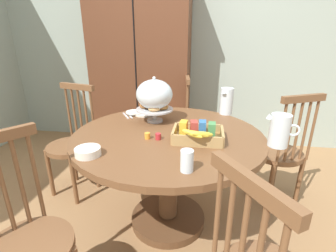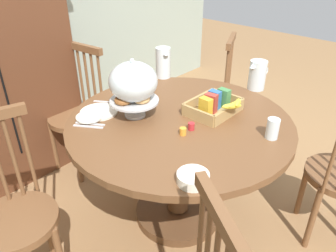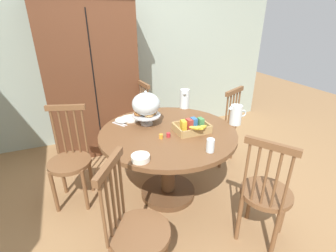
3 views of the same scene
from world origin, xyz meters
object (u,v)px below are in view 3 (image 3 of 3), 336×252
object	(u,v)px
china_plate_small	(123,120)
cereal_bowl	(141,158)
windsor_chair_by_cabinet	(220,128)
windsor_chair_far_side	(70,161)
windsor_chair_host_seat	(136,232)
pastry_stand_with_dome	(146,105)
cereal_basket	(192,127)
milk_pitcher	(185,99)
orange_juice_pitcher	(236,116)
windsor_chair_facing_door	(135,123)
windsor_chair_near_window	(265,195)
china_plate_large	(130,119)
dining_table	(168,149)
drinking_glass	(210,145)
wooden_armoire	(92,79)

from	to	relation	value
china_plate_small	cereal_bowl	world-z (taller)	cereal_bowl
windsor_chair_by_cabinet	windsor_chair_far_side	bearing A→B (deg)	-176.90
windsor_chair_host_seat	pastry_stand_with_dome	distance (m)	1.18
windsor_chair_by_cabinet	cereal_basket	distance (m)	0.88
cereal_basket	milk_pitcher	bearing A→B (deg)	70.73
windsor_chair_by_cabinet	orange_juice_pitcher	size ratio (longest dim) A/B	4.97
windsor_chair_by_cabinet	windsor_chair_facing_door	world-z (taller)	same
windsor_chair_near_window	windsor_chair_far_side	xyz separation A→B (m)	(-1.39, 1.09, 0.00)
cereal_bowl	windsor_chair_far_side	bearing A→B (deg)	126.79
cereal_bowl	china_plate_small	bearing A→B (deg)	86.90
milk_pitcher	windsor_chair_by_cabinet	bearing A→B (deg)	-15.71
orange_juice_pitcher	china_plate_large	xyz separation A→B (m)	(-0.93, 0.51, -0.08)
dining_table	china_plate_small	size ratio (longest dim) A/B	8.55
pastry_stand_with_dome	drinking_glass	xyz separation A→B (m)	(0.30, -0.70, -0.14)
windsor_chair_by_cabinet	windsor_chair_facing_door	size ratio (longest dim) A/B	1.00
milk_pitcher	drinking_glass	bearing A→B (deg)	-104.28
windsor_chair_facing_door	drinking_glass	size ratio (longest dim) A/B	8.86
dining_table	cereal_basket	xyz separation A→B (m)	(0.20, -0.10, 0.24)
windsor_chair_near_window	milk_pitcher	bearing A→B (deg)	93.33
dining_table	cereal_basket	bearing A→B (deg)	-26.71
wooden_armoire	pastry_stand_with_dome	distance (m)	1.17
cereal_bowl	pastry_stand_with_dome	bearing A→B (deg)	68.22
milk_pitcher	windsor_chair_host_seat	bearing A→B (deg)	-126.72
wooden_armoire	windsor_chair_facing_door	distance (m)	0.79
dining_table	windsor_chair_near_window	world-z (taller)	windsor_chair_near_window
windsor_chair_facing_door	windsor_chair_host_seat	xyz separation A→B (m)	(-0.46, -1.71, 0.00)
dining_table	cereal_basket	size ratio (longest dim) A/B	4.06
orange_juice_pitcher	drinking_glass	distance (m)	0.63
pastry_stand_with_dome	windsor_chair_host_seat	bearing A→B (deg)	-112.03
windsor_chair_far_side	cereal_basket	bearing A→B (deg)	-19.61
windsor_chair_facing_door	wooden_armoire	bearing A→B (deg)	137.47
windsor_chair_by_cabinet	cereal_basket	bearing A→B (deg)	-143.47
pastry_stand_with_dome	china_plate_large	world-z (taller)	pastry_stand_with_dome
windsor_chair_near_window	drinking_glass	xyz separation A→B (m)	(-0.33, 0.32, 0.34)
cereal_basket	china_plate_small	distance (m)	0.73
wooden_armoire	orange_juice_pitcher	distance (m)	1.87
dining_table	pastry_stand_with_dome	bearing A→B (deg)	121.34
wooden_armoire	windsor_chair_far_side	xyz separation A→B (m)	(-0.39, -1.04, -0.53)
dining_table	pastry_stand_with_dome	distance (m)	0.47
wooden_armoire	drinking_glass	bearing A→B (deg)	-69.57
windsor_chair_facing_door	china_plate_small	distance (m)	0.69
pastry_stand_with_dome	windsor_chair_far_side	bearing A→B (deg)	175.08
windsor_chair_host_seat	pastry_stand_with_dome	size ratio (longest dim) A/B	2.83
windsor_chair_by_cabinet	cereal_bowl	bearing A→B (deg)	-147.90
pastry_stand_with_dome	china_plate_large	bearing A→B (deg)	122.96
dining_table	drinking_glass	distance (m)	0.57
dining_table	cereal_bowl	world-z (taller)	cereal_bowl
dining_table	milk_pitcher	world-z (taller)	milk_pitcher
wooden_armoire	dining_table	size ratio (longest dim) A/B	1.53
windsor_chair_far_side	windsor_chair_facing_door	bearing A→B (deg)	38.47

